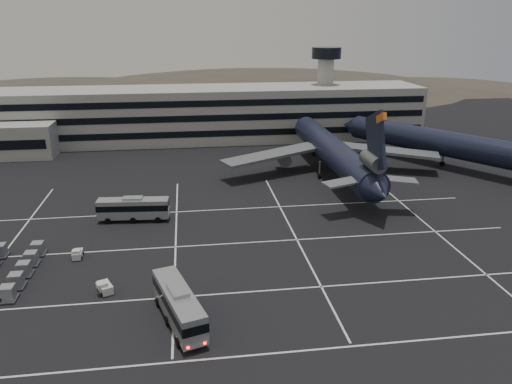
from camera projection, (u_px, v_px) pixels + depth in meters
ground at (219, 257)px, 69.41m from camera, size 260.00×260.00×0.00m
lane_markings at (225, 254)px, 70.21m from camera, size 90.00×55.62×0.01m
terminal at (189, 115)px, 133.28m from camera, size 125.00×26.00×24.00m
hills at (233, 116)px, 234.72m from camera, size 352.00×180.00×44.00m
trijet_main at (333, 152)px, 103.39m from camera, size 47.46×57.46×18.08m
trijet_far at (449, 143)px, 109.59m from camera, size 37.77×50.84×18.08m
bus_near at (179, 304)px, 53.68m from camera, size 6.10×12.24×4.22m
bus_far at (133, 208)px, 81.15m from camera, size 11.66×3.65×4.05m
tug_a at (77, 254)px, 68.77m from camera, size 1.41×2.27×1.42m
tug_b at (105, 287)px, 60.10m from camera, size 2.36×2.83×1.57m
uld_cluster at (4, 270)px, 63.75m from camera, size 7.24×14.44×1.86m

